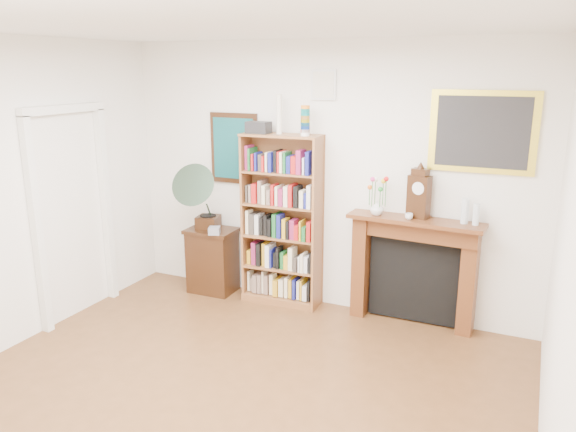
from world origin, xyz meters
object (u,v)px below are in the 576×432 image
object	(u,v)px
teacup	(409,216)
bottle_left	(465,211)
side_cabinet	(213,260)
bookshelf	(281,211)
gramophone	(200,193)
fireplace	(414,262)
bottle_right	(476,215)
cd_stack	(214,231)
flower_vase	(377,208)
mantel_clock	(419,194)

from	to	relation	value
teacup	bottle_left	size ratio (longest dim) A/B	0.32
side_cabinet	bookshelf	bearing A→B (deg)	1.92
gramophone	bottle_left	distance (m)	2.78
bookshelf	fireplace	size ratio (longest dim) A/B	1.61
gramophone	bottle_left	world-z (taller)	gramophone
fireplace	bottle_right	world-z (taller)	bottle_right
cd_stack	bottle_right	world-z (taller)	bottle_right
bookshelf	flower_vase	size ratio (longest dim) A/B	15.12
gramophone	flower_vase	xyz separation A→B (m)	(1.94, 0.16, -0.01)
bookshelf	flower_vase	world-z (taller)	bookshelf
side_cabinet	cd_stack	size ratio (longest dim) A/B	6.22
mantel_clock	bottle_left	xyz separation A→B (m)	(0.44, -0.03, -0.11)
bookshelf	cd_stack	xyz separation A→B (m)	(-0.72, -0.20, -0.25)
bookshelf	gramophone	xyz separation A→B (m)	(-0.90, -0.17, 0.15)
fireplace	teacup	world-z (taller)	teacup
gramophone	bottle_right	size ratio (longest dim) A/B	3.90
gramophone	cd_stack	distance (m)	0.44
cd_stack	mantel_clock	xyz separation A→B (m)	(2.15, 0.26, 0.55)
bottle_left	bottle_right	world-z (taller)	bottle_left
side_cabinet	bottle_right	world-z (taller)	bottle_right
teacup	bottle_right	xyz separation A→B (m)	(0.60, 0.06, 0.07)
gramophone	cd_stack	world-z (taller)	gramophone
fireplace	bottle_right	bearing A→B (deg)	-1.97
cd_stack	mantel_clock	world-z (taller)	mantel_clock
teacup	bottle_right	world-z (taller)	bottle_right
side_cabinet	cd_stack	world-z (taller)	cd_stack
mantel_clock	bottle_right	size ratio (longest dim) A/B	2.41
cd_stack	teacup	bearing A→B (deg)	4.40
side_cabinet	cd_stack	bearing A→B (deg)	-49.66
side_cabinet	bottle_right	size ratio (longest dim) A/B	3.73
side_cabinet	gramophone	bearing A→B (deg)	-112.20
flower_vase	bottle_left	distance (m)	0.83
side_cabinet	bottle_left	bearing A→B (deg)	0.51
cd_stack	teacup	distance (m)	2.12
mantel_clock	bottle_left	size ratio (longest dim) A/B	2.01
bookshelf	cd_stack	distance (m)	0.79
flower_vase	fireplace	bearing A→B (deg)	11.72
flower_vase	cd_stack	bearing A→B (deg)	-173.64
fireplace	mantel_clock	distance (m)	0.69
side_cabinet	mantel_clock	world-z (taller)	mantel_clock
teacup	cd_stack	bearing A→B (deg)	-175.60
flower_vase	side_cabinet	bearing A→B (deg)	-178.69
bookshelf	fireplace	world-z (taller)	bookshelf
bottle_right	bottle_left	bearing A→B (deg)	174.02
cd_stack	teacup	size ratio (longest dim) A/B	1.57
cd_stack	flower_vase	bearing A→B (deg)	6.36
flower_vase	gramophone	bearing A→B (deg)	-175.18
cd_stack	gramophone	bearing A→B (deg)	169.86
bookshelf	cd_stack	bearing A→B (deg)	-167.22
fireplace	flower_vase	bearing A→B (deg)	-164.89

